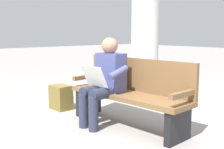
# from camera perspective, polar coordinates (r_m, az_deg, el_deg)

# --- Properties ---
(ground_plane) EXTENTS (40.00, 40.00, 0.00)m
(ground_plane) POSITION_cam_1_polar(r_m,az_deg,el_deg) (3.88, 2.94, -10.28)
(ground_plane) COLOR gray
(bench_near) EXTENTS (1.82, 0.56, 0.90)m
(bench_near) POSITION_cam_1_polar(r_m,az_deg,el_deg) (3.80, 3.73, -3.47)
(bench_near) COLOR brown
(bench_near) RESTS_ON ground
(person_seated) EXTENTS (0.58, 0.59, 1.18)m
(person_seated) POSITION_cam_1_polar(r_m,az_deg,el_deg) (3.79, -1.47, -0.90)
(person_seated) COLOR #474C84
(person_seated) RESTS_ON ground
(backpack) EXTENTS (0.35, 0.30, 0.39)m
(backpack) POSITION_cam_1_polar(r_m,az_deg,el_deg) (4.72, -10.18, -4.54)
(backpack) COLOR brown
(backpack) RESTS_ON ground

